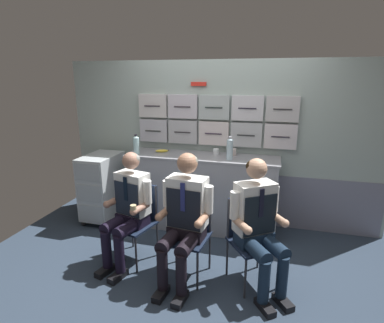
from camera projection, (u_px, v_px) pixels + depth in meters
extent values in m
cube|color=#2A3747|center=(191.00, 278.00, 3.09)|extent=(4.80, 4.80, 0.04)
cube|color=#A0B2AC|center=(219.00, 144.00, 4.09)|extent=(4.20, 0.06, 2.15)
cube|color=slate|center=(217.00, 195.00, 4.24)|extent=(4.12, 0.01, 0.71)
cube|color=#B6B6C2|center=(154.00, 130.00, 4.21)|extent=(0.39, 0.06, 0.31)
cylinder|color=#262A27|center=(153.00, 131.00, 4.18)|extent=(0.22, 0.01, 0.01)
cube|color=#AFB0B7|center=(183.00, 132.00, 4.11)|extent=(0.39, 0.06, 0.31)
cylinder|color=black|center=(182.00, 132.00, 4.07)|extent=(0.22, 0.01, 0.01)
cube|color=silver|center=(214.00, 133.00, 4.00)|extent=(0.39, 0.06, 0.31)
cylinder|color=#271D2F|center=(213.00, 134.00, 3.97)|extent=(0.22, 0.01, 0.01)
cube|color=#B6BABF|center=(246.00, 135.00, 3.90)|extent=(0.39, 0.06, 0.31)
cylinder|color=#232728|center=(246.00, 135.00, 3.86)|extent=(0.22, 0.01, 0.01)
cube|color=silver|center=(280.00, 136.00, 3.79)|extent=(0.39, 0.06, 0.31)
cylinder|color=#26232F|center=(280.00, 137.00, 3.76)|extent=(0.22, 0.01, 0.01)
cube|color=silver|center=(153.00, 106.00, 4.13)|extent=(0.39, 0.06, 0.31)
cylinder|color=#29242D|center=(152.00, 106.00, 4.09)|extent=(0.22, 0.01, 0.01)
cube|color=silver|center=(183.00, 106.00, 4.02)|extent=(0.39, 0.06, 0.31)
cylinder|color=#2A252D|center=(182.00, 107.00, 3.98)|extent=(0.22, 0.01, 0.01)
cube|color=#B0BBBB|center=(214.00, 107.00, 3.91)|extent=(0.39, 0.06, 0.31)
cylinder|color=#1F2928|center=(214.00, 108.00, 3.88)|extent=(0.22, 0.01, 0.01)
cube|color=silver|center=(247.00, 108.00, 3.81)|extent=(0.39, 0.06, 0.31)
cylinder|color=#211D2D|center=(247.00, 108.00, 3.77)|extent=(0.22, 0.01, 0.01)
cube|color=beige|center=(283.00, 109.00, 3.70)|extent=(0.39, 0.06, 0.31)
cylinder|color=#2B2A2C|center=(283.00, 109.00, 3.67)|extent=(0.22, 0.01, 0.01)
cube|color=red|center=(199.00, 84.00, 3.90)|extent=(0.20, 0.02, 0.05)
cube|color=#95979E|center=(201.00, 193.00, 4.02)|extent=(1.90, 0.52, 0.95)
cube|color=gray|center=(202.00, 157.00, 3.89)|extent=(1.94, 0.53, 0.03)
sphere|color=black|center=(84.00, 223.00, 4.13)|extent=(0.07, 0.07, 0.07)
sphere|color=black|center=(105.00, 226.00, 4.05)|extent=(0.07, 0.07, 0.07)
sphere|color=black|center=(105.00, 207.00, 4.64)|extent=(0.07, 0.07, 0.07)
sphere|color=black|center=(124.00, 209.00, 4.56)|extent=(0.07, 0.07, 0.07)
cube|color=#B7C0C4|center=(102.00, 185.00, 4.22)|extent=(0.40, 0.64, 0.85)
cube|color=#A2ACB0|center=(91.00, 214.00, 4.00)|extent=(0.35, 0.01, 0.23)
cube|color=#A2ACB0|center=(89.00, 194.00, 3.92)|extent=(0.35, 0.01, 0.23)
cube|color=#A2ACB0|center=(87.00, 172.00, 3.85)|extent=(0.35, 0.01, 0.23)
cylinder|color=#28282D|center=(87.00, 163.00, 3.84)|extent=(0.32, 0.02, 0.02)
cylinder|color=#2D2D33|center=(110.00, 245.00, 3.27)|extent=(0.02, 0.02, 0.40)
cylinder|color=#2D2D33|center=(136.00, 255.00, 3.10)|extent=(0.02, 0.02, 0.40)
cylinder|color=#2D2D33|center=(132.00, 231.00, 3.57)|extent=(0.02, 0.02, 0.40)
cylinder|color=#2D2D33|center=(157.00, 239.00, 3.40)|extent=(0.02, 0.02, 0.40)
cube|color=#131D31|center=(133.00, 225.00, 3.28)|extent=(0.49, 0.49, 0.02)
cube|color=#131D31|center=(144.00, 200.00, 3.38)|extent=(0.36, 0.12, 0.40)
cylinder|color=#2D2D33|center=(130.00, 198.00, 3.46)|extent=(0.02, 0.02, 0.40)
cylinder|color=#2D2D33|center=(156.00, 204.00, 3.28)|extent=(0.02, 0.02, 0.40)
cube|color=black|center=(105.00, 271.00, 3.12)|extent=(0.14, 0.24, 0.06)
cube|color=black|center=(118.00, 276.00, 3.04)|extent=(0.14, 0.24, 0.06)
cylinder|color=black|center=(107.00, 249.00, 3.10)|extent=(0.10, 0.10, 0.39)
cylinder|color=black|center=(119.00, 254.00, 3.01)|extent=(0.10, 0.10, 0.39)
cylinder|color=black|center=(116.00, 223.00, 3.17)|extent=(0.22, 0.37, 0.13)
cylinder|color=black|center=(129.00, 227.00, 3.09)|extent=(0.22, 0.37, 0.13)
cube|color=black|center=(133.00, 219.00, 3.26)|extent=(0.36, 0.28, 0.12)
cube|color=white|center=(133.00, 193.00, 3.20)|extent=(0.37, 0.27, 0.45)
cube|color=#1B2434|center=(127.00, 199.00, 3.13)|extent=(0.30, 0.09, 0.36)
cube|color=black|center=(125.00, 189.00, 3.09)|extent=(0.04, 0.02, 0.25)
cylinder|color=white|center=(118.00, 185.00, 3.28)|extent=(0.08, 0.08, 0.24)
cylinder|color=#A3735E|center=(114.00, 201.00, 3.23)|extent=(0.12, 0.23, 0.07)
sphere|color=#A3735E|center=(107.00, 204.00, 3.14)|extent=(0.08, 0.08, 0.08)
cylinder|color=white|center=(147.00, 192.00, 3.09)|extent=(0.08, 0.08, 0.24)
cylinder|color=#A3735E|center=(140.00, 208.00, 3.06)|extent=(0.12, 0.23, 0.07)
sphere|color=#A3735E|center=(134.00, 212.00, 2.97)|extent=(0.08, 0.08, 0.08)
cylinder|color=tan|center=(133.00, 208.00, 2.96)|extent=(0.06, 0.06, 0.06)
sphere|color=#A3735E|center=(131.00, 161.00, 3.11)|extent=(0.18, 0.18, 0.18)
ellipsoid|color=gray|center=(132.00, 159.00, 3.11)|extent=(0.21, 0.20, 0.12)
cylinder|color=#2D2D33|center=(163.00, 263.00, 2.96)|extent=(0.02, 0.02, 0.40)
cylinder|color=#2D2D33|center=(197.00, 271.00, 2.84)|extent=(0.02, 0.02, 0.40)
cylinder|color=#2D2D33|center=(178.00, 245.00, 3.29)|extent=(0.02, 0.02, 0.40)
cylinder|color=#2D2D33|center=(210.00, 251.00, 3.16)|extent=(0.02, 0.02, 0.40)
cube|color=#131D31|center=(187.00, 238.00, 3.01)|extent=(0.44, 0.44, 0.02)
cube|color=#131D31|center=(194.00, 211.00, 3.12)|extent=(0.37, 0.07, 0.40)
cylinder|color=#2D2D33|center=(177.00, 208.00, 3.17)|extent=(0.02, 0.02, 0.40)
cylinder|color=#2D2D33|center=(210.00, 214.00, 3.05)|extent=(0.02, 0.02, 0.40)
cube|color=black|center=(161.00, 294.00, 2.79)|extent=(0.11, 0.23, 0.06)
cube|color=black|center=(180.00, 299.00, 2.72)|extent=(0.11, 0.23, 0.06)
cylinder|color=black|center=(162.00, 270.00, 2.77)|extent=(0.10, 0.10, 0.39)
cylinder|color=black|center=(182.00, 274.00, 2.70)|extent=(0.10, 0.10, 0.39)
cylinder|color=black|center=(170.00, 239.00, 2.87)|extent=(0.17, 0.40, 0.13)
cylinder|color=black|center=(189.00, 243.00, 2.80)|extent=(0.17, 0.40, 0.13)
cube|color=black|center=(187.00, 231.00, 2.99)|extent=(0.37, 0.24, 0.12)
cube|color=white|center=(187.00, 202.00, 2.92)|extent=(0.39, 0.24, 0.49)
cube|color=black|center=(183.00, 210.00, 2.84)|extent=(0.34, 0.05, 0.39)
cube|color=navy|center=(183.00, 197.00, 2.80)|extent=(0.04, 0.01, 0.27)
cylinder|color=white|center=(167.00, 193.00, 2.99)|extent=(0.08, 0.08, 0.26)
cylinder|color=#A57459|center=(164.00, 213.00, 2.92)|extent=(0.10, 0.25, 0.07)
sphere|color=#A57459|center=(159.00, 217.00, 2.82)|extent=(0.08, 0.08, 0.08)
cylinder|color=white|center=(209.00, 200.00, 2.83)|extent=(0.08, 0.08, 0.26)
cylinder|color=#A57459|center=(203.00, 219.00, 2.78)|extent=(0.10, 0.25, 0.07)
sphere|color=#A57459|center=(198.00, 224.00, 2.68)|extent=(0.08, 0.08, 0.08)
sphere|color=#A57459|center=(187.00, 163.00, 2.82)|extent=(0.19, 0.19, 0.19)
ellipsoid|color=gray|center=(188.00, 161.00, 2.83)|extent=(0.21, 0.19, 0.14)
cylinder|color=#2D2D33|center=(245.00, 279.00, 2.73)|extent=(0.02, 0.02, 0.40)
cylinder|color=#2D2D33|center=(279.00, 270.00, 2.85)|extent=(0.02, 0.02, 0.40)
cylinder|color=#2D2D33|center=(227.00, 257.00, 3.06)|extent=(0.02, 0.02, 0.40)
cylinder|color=#2D2D33|center=(258.00, 250.00, 3.18)|extent=(0.02, 0.02, 0.40)
cube|color=#131D31|center=(253.00, 244.00, 2.90)|extent=(0.56, 0.56, 0.02)
cube|color=#131D31|center=(244.00, 215.00, 3.02)|extent=(0.32, 0.24, 0.40)
cylinder|color=#2D2D33|center=(228.00, 218.00, 2.95)|extent=(0.02, 0.02, 0.40)
cylinder|color=#2D2D33|center=(261.00, 213.00, 3.07)|extent=(0.02, 0.02, 0.40)
cube|color=black|center=(265.00, 307.00, 2.63)|extent=(0.20, 0.23, 0.06)
cube|color=black|center=(283.00, 302.00, 2.69)|extent=(0.20, 0.23, 0.06)
cylinder|color=#152539|center=(264.00, 282.00, 2.60)|extent=(0.10, 0.10, 0.39)
cylinder|color=#152539|center=(282.00, 277.00, 2.67)|extent=(0.10, 0.10, 0.39)
cylinder|color=#152539|center=(255.00, 249.00, 2.70)|extent=(0.32, 0.38, 0.13)
cylinder|color=#152539|center=(273.00, 245.00, 2.76)|extent=(0.32, 0.38, 0.13)
cube|color=#152539|center=(254.00, 237.00, 2.88)|extent=(0.39, 0.36, 0.12)
cube|color=white|center=(254.00, 207.00, 2.82)|extent=(0.40, 0.37, 0.47)
cube|color=black|center=(260.00, 215.00, 2.74)|extent=(0.27, 0.20, 0.38)
cube|color=black|center=(262.00, 203.00, 2.70)|extent=(0.04, 0.03, 0.26)
cylinder|color=white|center=(235.00, 205.00, 2.74)|extent=(0.08, 0.08, 0.26)
cylinder|color=tan|center=(242.00, 225.00, 2.69)|extent=(0.19, 0.23, 0.07)
sphere|color=tan|center=(248.00, 230.00, 2.59)|extent=(0.08, 0.08, 0.08)
cylinder|color=white|center=(274.00, 199.00, 2.88)|extent=(0.08, 0.08, 0.26)
cylinder|color=tan|center=(278.00, 218.00, 2.81)|extent=(0.19, 0.23, 0.07)
sphere|color=tan|center=(285.00, 223.00, 2.72)|extent=(0.08, 0.08, 0.08)
sphere|color=tan|center=(257.00, 169.00, 2.72)|extent=(0.19, 0.19, 0.19)
ellipsoid|color=black|center=(256.00, 166.00, 2.73)|extent=(0.25, 0.24, 0.13)
cylinder|color=#AEDBE0|center=(136.00, 146.00, 3.92)|extent=(0.08, 0.08, 0.22)
cone|color=#AEDBE0|center=(136.00, 137.00, 3.89)|extent=(0.08, 0.08, 0.02)
cylinder|color=black|center=(136.00, 135.00, 3.88)|extent=(0.03, 0.03, 0.02)
cylinder|color=silver|center=(230.00, 150.00, 3.66)|extent=(0.08, 0.08, 0.24)
cone|color=silver|center=(230.00, 139.00, 3.63)|extent=(0.08, 0.08, 0.02)
cylinder|color=silver|center=(230.00, 137.00, 3.62)|extent=(0.03, 0.03, 0.02)
cylinder|color=silver|center=(233.00, 152.00, 3.88)|extent=(0.07, 0.07, 0.08)
cylinder|color=#382114|center=(233.00, 149.00, 3.87)|extent=(0.06, 0.06, 0.01)
cylinder|color=white|center=(216.00, 152.00, 3.94)|extent=(0.07, 0.07, 0.07)
cylinder|color=#382114|center=(216.00, 149.00, 3.93)|extent=(0.06, 0.06, 0.01)
ellipsoid|color=yellow|center=(162.00, 151.00, 4.04)|extent=(0.17, 0.10, 0.04)
cylinder|color=#4C3819|center=(168.00, 150.00, 4.05)|extent=(0.01, 0.01, 0.02)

